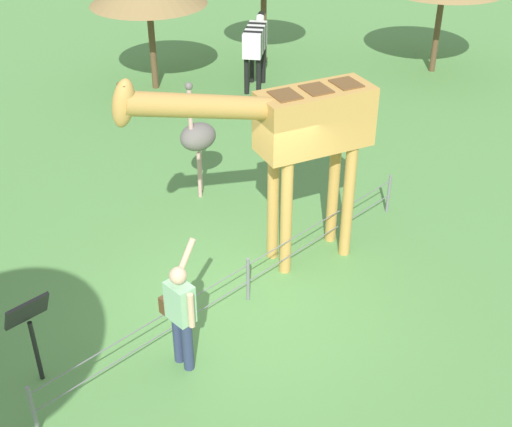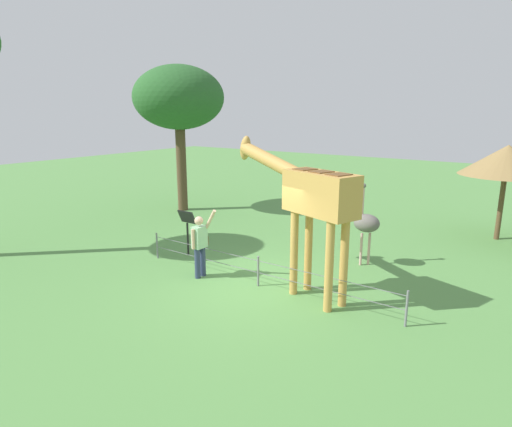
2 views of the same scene
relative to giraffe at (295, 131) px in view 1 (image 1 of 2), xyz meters
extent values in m
plane|color=#568E47|center=(1.20, 0.18, -2.29)|extent=(60.00, 60.00, 0.00)
cylinder|color=#C69347|center=(0.29, 0.13, -1.31)|extent=(0.18, 0.18, 1.97)
cylinder|color=#C69347|center=(0.14, -0.28, -1.31)|extent=(0.18, 0.18, 1.97)
cylinder|color=#C69347|center=(-0.75, 0.49, -1.31)|extent=(0.18, 0.18, 1.97)
cylinder|color=#C69347|center=(-0.90, 0.08, -1.31)|extent=(0.18, 0.18, 1.97)
cube|color=#C69347|center=(-0.30, 0.11, 0.13)|extent=(1.84, 1.22, 0.90)
cube|color=brown|center=(0.17, -0.06, 0.59)|extent=(0.48, 0.53, 0.02)
cube|color=brown|center=(-0.30, 0.11, 0.59)|extent=(0.48, 0.53, 0.02)
cube|color=brown|center=(-0.78, 0.27, 0.59)|extent=(0.48, 0.53, 0.02)
cylinder|color=#C69347|center=(1.29, -0.45, 0.64)|extent=(2.24, 1.04, 0.80)
ellipsoid|color=#C69347|center=(2.32, -0.81, 0.89)|extent=(0.48, 0.38, 0.69)
cylinder|color=brown|center=(2.32, -0.75, 1.07)|extent=(0.05, 0.05, 0.14)
cylinder|color=brown|center=(2.32, -0.87, 1.07)|extent=(0.05, 0.05, 0.14)
cylinder|color=navy|center=(2.73, 0.49, -1.90)|extent=(0.14, 0.14, 0.78)
cylinder|color=navy|center=(2.74, 0.69, -1.90)|extent=(0.14, 0.14, 0.78)
cube|color=#93C699|center=(2.74, 0.59, -1.23)|extent=(0.25, 0.36, 0.55)
sphere|color=#D8AD8C|center=(2.74, 0.59, -0.82)|extent=(0.22, 0.22, 0.22)
cylinder|color=#D8AD8C|center=(2.49, 0.44, -0.77)|extent=(0.35, 0.09, 0.51)
cylinder|color=#D8AD8C|center=(2.74, 0.81, -1.24)|extent=(0.08, 0.08, 0.50)
cube|color=brown|center=(2.78, 0.37, -1.41)|extent=(0.12, 0.20, 0.24)
cylinder|color=black|center=(-5.04, -6.00, -1.81)|extent=(0.12, 0.12, 0.95)
cylinder|color=black|center=(-5.21, -5.76, -1.81)|extent=(0.12, 0.12, 0.95)
cylinder|color=black|center=(-4.39, -5.52, -1.81)|extent=(0.12, 0.12, 0.95)
cylinder|color=black|center=(-4.57, -5.28, -1.81)|extent=(0.12, 0.12, 0.95)
cube|color=silver|center=(-4.39, -5.34, -1.04)|extent=(0.40, 0.46, 0.60)
cube|color=black|center=(-4.53, -5.44, -1.04)|extent=(0.40, 0.46, 0.60)
cube|color=silver|center=(-4.67, -5.54, -1.04)|extent=(0.40, 0.46, 0.60)
cube|color=black|center=(-4.80, -5.64, -1.04)|extent=(0.40, 0.46, 0.60)
cube|color=silver|center=(-4.94, -5.74, -1.04)|extent=(0.40, 0.46, 0.60)
cube|color=black|center=(-5.08, -5.84, -1.04)|extent=(0.40, 0.46, 0.60)
cube|color=silver|center=(-5.22, -5.95, -1.04)|extent=(0.40, 0.46, 0.60)
cylinder|color=silver|center=(-5.41, -6.09, -0.89)|extent=(0.47, 0.42, 0.47)
ellipsoid|color=black|center=(-5.61, -6.23, -0.74)|extent=(0.43, 0.38, 0.22)
cylinder|color=#CC9E93|center=(-0.28, -2.55, -1.84)|extent=(0.07, 0.07, 0.90)
cylinder|color=#CC9E93|center=(-0.44, -2.71, -1.84)|extent=(0.07, 0.07, 0.90)
ellipsoid|color=#66605B|center=(-0.36, -2.63, -1.11)|extent=(0.70, 0.56, 0.49)
cylinder|color=#CC9E93|center=(-0.21, -2.63, -0.56)|extent=(0.08, 0.08, 0.80)
sphere|color=#66605B|center=(-0.21, -2.63, -0.11)|extent=(0.14, 0.14, 0.14)
cylinder|color=brown|center=(-3.03, -7.44, -1.23)|extent=(0.16, 0.16, 2.11)
cylinder|color=brown|center=(-6.34, -6.85, -1.08)|extent=(0.16, 0.16, 2.43)
cylinder|color=brown|center=(-9.04, -3.15, -1.20)|extent=(0.16, 0.16, 2.17)
cylinder|color=black|center=(4.21, -0.51, -1.81)|extent=(0.06, 0.06, 0.95)
cube|color=#2D2D2D|center=(4.21, -0.51, -1.16)|extent=(0.56, 0.21, 0.38)
cylinder|color=slate|center=(-2.30, 0.24, -1.91)|extent=(0.05, 0.05, 0.75)
cylinder|color=slate|center=(1.20, 0.24, -1.91)|extent=(0.05, 0.05, 0.75)
cylinder|color=slate|center=(4.70, 0.24, -1.91)|extent=(0.05, 0.05, 0.75)
cube|color=slate|center=(1.20, 0.24, -1.65)|extent=(7.00, 0.01, 0.01)
cube|color=slate|center=(1.20, 0.24, -1.95)|extent=(7.00, 0.01, 0.01)
camera|label=1|loc=(6.73, 5.94, 4.24)|focal=47.82mm
camera|label=2|loc=(-4.28, 8.19, 1.83)|focal=30.12mm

